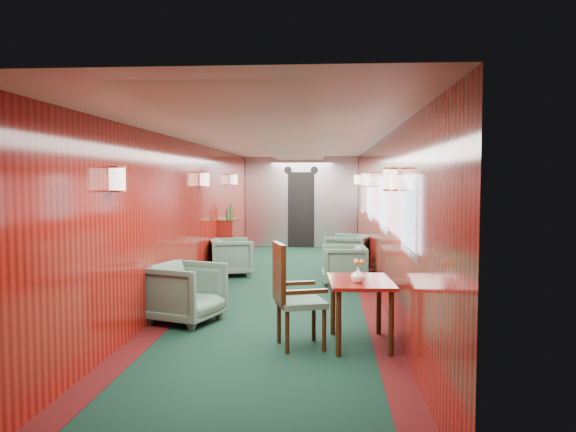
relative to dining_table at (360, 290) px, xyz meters
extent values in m
plane|color=black|center=(-1.06, 2.95, -0.60)|extent=(12.00, 12.00, 0.00)
cube|color=white|center=(-1.06, 2.95, 1.75)|extent=(3.00, 12.00, 0.10)
cube|color=white|center=(-1.06, 2.95, 1.76)|extent=(1.20, 12.00, 0.06)
cube|color=maroon|center=(-1.06, 8.95, 0.60)|extent=(3.00, 0.10, 2.40)
cube|color=maroon|center=(-1.06, -3.05, 0.60)|extent=(3.00, 0.10, 2.40)
cube|color=maroon|center=(-2.56, 2.95, 0.60)|extent=(0.10, 12.00, 2.40)
cube|color=maroon|center=(0.44, 2.95, 0.60)|extent=(0.10, 12.00, 2.40)
cube|color=#390B0C|center=(-2.41, 2.95, -0.60)|extent=(0.30, 12.00, 0.01)
cube|color=#390B0C|center=(0.29, 2.95, -0.60)|extent=(0.30, 12.00, 0.01)
cube|color=#B7BABF|center=(-1.06, 8.87, 0.60)|extent=(2.98, 0.12, 2.38)
cube|color=black|center=(-1.06, 8.79, 0.40)|extent=(0.70, 0.06, 2.00)
cylinder|color=black|center=(-1.41, 8.80, 1.45)|extent=(0.20, 0.04, 0.20)
cylinder|color=black|center=(-0.71, 8.80, 1.45)|extent=(0.20, 0.04, 0.20)
cube|color=#A8AAAF|center=(0.43, -0.55, 0.85)|extent=(0.02, 1.10, 0.80)
cube|color=#405B61|center=(0.42, -0.55, 0.85)|extent=(0.01, 0.96, 0.66)
cube|color=#A8AAAF|center=(0.43, 1.95, 0.85)|extent=(0.02, 1.10, 0.80)
cube|color=#405B61|center=(0.42, 1.95, 0.85)|extent=(0.01, 0.96, 0.66)
cube|color=#A8AAAF|center=(0.43, 4.45, 0.85)|extent=(0.02, 1.10, 0.80)
cube|color=#405B61|center=(0.42, 4.45, 0.85)|extent=(0.01, 0.96, 0.66)
cube|color=#A8AAAF|center=(0.43, 6.95, 0.85)|extent=(0.02, 1.10, 0.80)
cube|color=#405B61|center=(0.42, 6.95, 0.85)|extent=(0.01, 0.96, 0.66)
cylinder|color=beige|center=(-2.46, -0.55, 1.20)|extent=(0.16, 0.16, 0.24)
cylinder|color=#B38232|center=(-2.46, -0.55, 1.08)|extent=(0.17, 0.17, 0.02)
cylinder|color=beige|center=(0.34, 0.25, 1.20)|extent=(0.16, 0.16, 0.24)
cylinder|color=#B38232|center=(0.34, 0.25, 1.08)|extent=(0.17, 0.17, 0.02)
cylinder|color=beige|center=(-2.46, 3.45, 1.20)|extent=(0.16, 0.16, 0.24)
cylinder|color=#B38232|center=(-2.46, 3.45, 1.08)|extent=(0.17, 0.17, 0.02)
cylinder|color=beige|center=(0.34, 4.25, 1.20)|extent=(0.16, 0.16, 0.24)
cylinder|color=#B38232|center=(0.34, 4.25, 1.08)|extent=(0.17, 0.17, 0.02)
cylinder|color=beige|center=(-2.46, 6.45, 1.20)|extent=(0.16, 0.16, 0.24)
cylinder|color=#B38232|center=(-2.46, 6.45, 1.08)|extent=(0.17, 0.17, 0.02)
cylinder|color=beige|center=(0.34, 7.25, 1.20)|extent=(0.16, 0.16, 0.24)
cylinder|color=#B38232|center=(0.34, 7.25, 1.08)|extent=(0.17, 0.17, 0.02)
cube|color=maroon|center=(0.00, 0.00, 0.10)|extent=(0.72, 0.99, 0.04)
cylinder|color=#351E0C|center=(-0.24, -0.42, -0.26)|extent=(0.06, 0.06, 0.67)
cylinder|color=#351E0C|center=(0.29, -0.39, -0.26)|extent=(0.06, 0.06, 0.67)
cylinder|color=#351E0C|center=(-0.29, 0.39, -0.26)|extent=(0.06, 0.06, 0.67)
cylinder|color=#351E0C|center=(0.24, 0.42, -0.26)|extent=(0.06, 0.06, 0.67)
cube|color=#1D4438|center=(-0.64, -0.13, -0.12)|extent=(0.60, 0.60, 0.06)
cube|color=#351E0C|center=(-0.87, -0.20, 0.22)|extent=(0.18, 0.43, 0.63)
cube|color=#1D4438|center=(-0.84, -0.19, 0.15)|extent=(0.12, 0.33, 0.38)
cube|color=#351E0C|center=(-0.56, -0.36, 0.05)|extent=(0.43, 0.18, 0.04)
cube|color=#351E0C|center=(-0.71, 0.10, 0.05)|extent=(0.43, 0.18, 0.04)
cylinder|color=#351E0C|center=(-0.77, -0.37, -0.37)|extent=(0.05, 0.05, 0.45)
cylinder|color=#351E0C|center=(-0.39, -0.26, -0.37)|extent=(0.05, 0.05, 0.45)
cylinder|color=#351E0C|center=(-0.88, 0.00, -0.37)|extent=(0.05, 0.05, 0.45)
cylinder|color=#351E0C|center=(-0.51, 0.12, -0.37)|extent=(0.05, 0.05, 0.45)
cube|color=maroon|center=(-2.40, 5.47, -0.11)|extent=(0.33, 1.09, 0.98)
cube|color=#351E0C|center=(-2.39, 5.47, 0.38)|extent=(0.35, 1.11, 0.02)
cylinder|color=#2A5430|center=(-2.38, 5.20, 0.50)|extent=(0.07, 0.07, 0.22)
cylinder|color=#2A5430|center=(-2.38, 5.58, 0.53)|extent=(0.06, 0.06, 0.28)
cylinder|color=#B38232|center=(-2.38, 5.80, 0.48)|extent=(0.08, 0.08, 0.18)
imported|color=white|center=(-0.03, -0.15, 0.19)|extent=(0.19, 0.19, 0.16)
imported|color=#1D4438|center=(-2.14, 0.83, -0.22)|extent=(1.04, 1.03, 0.75)
imported|color=#1D4438|center=(-2.16, 4.31, -0.25)|extent=(0.95, 0.94, 0.70)
imported|color=#1D4438|center=(-0.08, 3.46, -0.26)|extent=(0.79, 0.77, 0.68)
imported|color=#1D4438|center=(0.05, 4.83, -0.23)|extent=(1.02, 1.01, 0.74)
camera|label=1|loc=(-0.36, -6.04, 1.20)|focal=35.00mm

